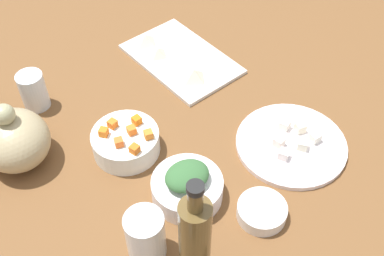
{
  "coord_description": "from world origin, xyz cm",
  "views": [
    {
      "loc": [
        -58.03,
        41.53,
        85.59
      ],
      "look_at": [
        0.0,
        0.0,
        8.0
      ],
      "focal_mm": 43.99,
      "sensor_mm": 36.0,
      "label": 1
    }
  ],
  "objects_px": {
    "drinking_glass_1": "(146,236)",
    "drinking_glass_2": "(33,91)",
    "bowl_carrots": "(126,142)",
    "teapot": "(14,139)",
    "bottle_0": "(195,243)",
    "bowl_greens": "(187,189)",
    "bowl_small_side": "(262,211)",
    "plate_tofu": "(291,144)",
    "cutting_board": "(181,59)"
  },
  "relations": [
    {
      "from": "bowl_greens",
      "to": "drinking_glass_1",
      "type": "distance_m",
      "value": 0.15
    },
    {
      "from": "bowl_carrots",
      "to": "drinking_glass_2",
      "type": "bearing_deg",
      "value": 22.6
    },
    {
      "from": "plate_tofu",
      "to": "bottle_0",
      "type": "height_order",
      "value": "bottle_0"
    },
    {
      "from": "bowl_greens",
      "to": "drinking_glass_2",
      "type": "height_order",
      "value": "drinking_glass_2"
    },
    {
      "from": "drinking_glass_1",
      "to": "bottle_0",
      "type": "bearing_deg",
      "value": -154.67
    },
    {
      "from": "bottle_0",
      "to": "cutting_board",
      "type": "bearing_deg",
      "value": -32.39
    },
    {
      "from": "bowl_small_side",
      "to": "bowl_greens",
      "type": "bearing_deg",
      "value": 36.37
    },
    {
      "from": "bowl_greens",
      "to": "cutting_board",
      "type": "bearing_deg",
      "value": -33.01
    },
    {
      "from": "drinking_glass_1",
      "to": "plate_tofu",
      "type": "bearing_deg",
      "value": -85.52
    },
    {
      "from": "plate_tofu",
      "to": "bowl_small_side",
      "type": "bearing_deg",
      "value": 119.32
    },
    {
      "from": "drinking_glass_2",
      "to": "drinking_glass_1",
      "type": "bearing_deg",
      "value": -178.66
    },
    {
      "from": "bowl_greens",
      "to": "bowl_small_side",
      "type": "bearing_deg",
      "value": -143.63
    },
    {
      "from": "bowl_greens",
      "to": "teapot",
      "type": "xyz_separation_m",
      "value": [
        0.3,
        0.24,
        0.04
      ]
    },
    {
      "from": "plate_tofu",
      "to": "cutting_board",
      "type": "bearing_deg",
      "value": 4.15
    },
    {
      "from": "bowl_carrots",
      "to": "bowl_small_side",
      "type": "height_order",
      "value": "bowl_carrots"
    },
    {
      "from": "drinking_glass_1",
      "to": "drinking_glass_2",
      "type": "xyz_separation_m",
      "value": [
        0.5,
        0.01,
        -0.01
      ]
    },
    {
      "from": "bowl_carrots",
      "to": "teapot",
      "type": "xyz_separation_m",
      "value": [
        0.12,
        0.2,
        0.04
      ]
    },
    {
      "from": "plate_tofu",
      "to": "bowl_carrots",
      "type": "xyz_separation_m",
      "value": [
        0.21,
        0.31,
        0.02
      ]
    },
    {
      "from": "teapot",
      "to": "drinking_glass_1",
      "type": "relative_size",
      "value": 1.61
    },
    {
      "from": "cutting_board",
      "to": "teapot",
      "type": "distance_m",
      "value": 0.5
    },
    {
      "from": "bowl_greens",
      "to": "bowl_carrots",
      "type": "bearing_deg",
      "value": 12.3
    },
    {
      "from": "bowl_greens",
      "to": "bowl_carrots",
      "type": "relative_size",
      "value": 0.98
    },
    {
      "from": "plate_tofu",
      "to": "drinking_glass_1",
      "type": "relative_size",
      "value": 2.32
    },
    {
      "from": "bowl_carrots",
      "to": "teapot",
      "type": "height_order",
      "value": "teapot"
    },
    {
      "from": "bowl_greens",
      "to": "bottle_0",
      "type": "relative_size",
      "value": 0.53
    },
    {
      "from": "bowl_greens",
      "to": "bowl_small_side",
      "type": "distance_m",
      "value": 0.16
    },
    {
      "from": "plate_tofu",
      "to": "bowl_small_side",
      "type": "height_order",
      "value": "bowl_small_side"
    },
    {
      "from": "teapot",
      "to": "bowl_greens",
      "type": "bearing_deg",
      "value": -140.84
    },
    {
      "from": "bowl_carrots",
      "to": "drinking_glass_1",
      "type": "relative_size",
      "value": 1.39
    },
    {
      "from": "bowl_carrots",
      "to": "teapot",
      "type": "distance_m",
      "value": 0.24
    },
    {
      "from": "plate_tofu",
      "to": "drinking_glass_2",
      "type": "height_order",
      "value": "drinking_glass_2"
    },
    {
      "from": "cutting_board",
      "to": "bowl_greens",
      "type": "relative_size",
      "value": 2.1
    },
    {
      "from": "bowl_carrots",
      "to": "drinking_glass_2",
      "type": "height_order",
      "value": "drinking_glass_2"
    },
    {
      "from": "bottle_0",
      "to": "drinking_glass_2",
      "type": "xyz_separation_m",
      "value": [
        0.59,
        0.06,
        -0.07
      ]
    },
    {
      "from": "bowl_small_side",
      "to": "drinking_glass_2",
      "type": "relative_size",
      "value": 1.05
    },
    {
      "from": "plate_tofu",
      "to": "drinking_glass_1",
      "type": "distance_m",
      "value": 0.41
    },
    {
      "from": "cutting_board",
      "to": "bowl_greens",
      "type": "height_order",
      "value": "bowl_greens"
    },
    {
      "from": "bottle_0",
      "to": "bowl_carrots",
      "type": "bearing_deg",
      "value": -8.64
    },
    {
      "from": "bottle_0",
      "to": "drinking_glass_1",
      "type": "relative_size",
      "value": 2.58
    },
    {
      "from": "cutting_board",
      "to": "bowl_carrots",
      "type": "height_order",
      "value": "bowl_carrots"
    },
    {
      "from": "bowl_greens",
      "to": "bowl_carrots",
      "type": "distance_m",
      "value": 0.19
    },
    {
      "from": "bowl_carrots",
      "to": "bowl_small_side",
      "type": "bearing_deg",
      "value": -156.69
    },
    {
      "from": "plate_tofu",
      "to": "teapot",
      "type": "bearing_deg",
      "value": 57.75
    },
    {
      "from": "bowl_carrots",
      "to": "drinking_glass_1",
      "type": "bearing_deg",
      "value": 158.47
    },
    {
      "from": "plate_tofu",
      "to": "drinking_glass_2",
      "type": "relative_size",
      "value": 2.63
    },
    {
      "from": "drinking_glass_1",
      "to": "drinking_glass_2",
      "type": "distance_m",
      "value": 0.5
    },
    {
      "from": "bowl_small_side",
      "to": "drinking_glass_1",
      "type": "relative_size",
      "value": 0.92
    },
    {
      "from": "teapot",
      "to": "bottle_0",
      "type": "bearing_deg",
      "value": -161.24
    },
    {
      "from": "cutting_board",
      "to": "drinking_glass_1",
      "type": "height_order",
      "value": "drinking_glass_1"
    },
    {
      "from": "teapot",
      "to": "bottle_0",
      "type": "distance_m",
      "value": 0.48
    }
  ]
}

